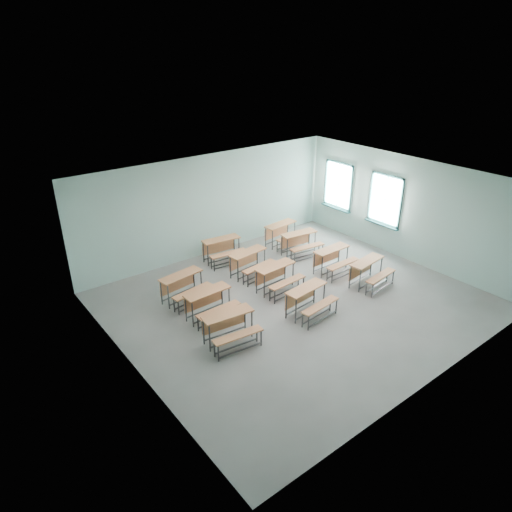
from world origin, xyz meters
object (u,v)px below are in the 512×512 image
at_px(desk_unit_r0c2, 370,269).
at_px(desk_unit_r2c0, 184,284).
at_px(desk_unit_r2c1, 250,260).
at_px(desk_unit_r3c2, 283,231).
at_px(desk_unit_r0c0, 230,325).
at_px(desk_unit_r2c2, 301,241).
at_px(desk_unit_r1c1, 278,275).
at_px(desk_unit_r3c1, 223,247).
at_px(desk_unit_r1c0, 210,301).
at_px(desk_unit_r0c1, 309,297).
at_px(desk_unit_r1c2, 334,257).

height_order(desk_unit_r0c2, desk_unit_r2c0, same).
distance_m(desk_unit_r2c1, desk_unit_r3c2, 2.44).
bearing_deg(desk_unit_r0c0, desk_unit_r2c2, 35.62).
relative_size(desk_unit_r0c0, desk_unit_r1c1, 1.03).
xyz_separation_m(desk_unit_r0c0, desk_unit_r2c2, (4.46, 2.48, 0.00)).
relative_size(desk_unit_r3c1, desk_unit_r3c2, 1.01).
bearing_deg(desk_unit_r2c0, desk_unit_r0c2, -36.25).
relative_size(desk_unit_r0c0, desk_unit_r2c1, 1.00).
relative_size(desk_unit_r1c1, desk_unit_r2c2, 0.96).
xyz_separation_m(desk_unit_r2c1, desk_unit_r3c2, (2.18, 1.09, 0.00)).
height_order(desk_unit_r1c0, desk_unit_r2c0, same).
bearing_deg(desk_unit_r1c1, desk_unit_r0c2, -33.96).
height_order(desk_unit_r1c1, desk_unit_r3c2, same).
height_order(desk_unit_r0c2, desk_unit_r2c1, same).
bearing_deg(desk_unit_r0c1, desk_unit_r0c2, -4.20).
height_order(desk_unit_r0c1, desk_unit_r1c2, same).
bearing_deg(desk_unit_r1c1, desk_unit_r2c1, 88.87).
xyz_separation_m(desk_unit_r2c2, desk_unit_r3c1, (-2.22, 1.12, 0.00)).
xyz_separation_m(desk_unit_r0c1, desk_unit_r1c2, (2.19, 1.23, 0.00)).
relative_size(desk_unit_r0c0, desk_unit_r2c0, 0.99).
bearing_deg(desk_unit_r0c0, desk_unit_r2c1, 51.39).
bearing_deg(desk_unit_r0c2, desk_unit_r2c1, 124.97).
xyz_separation_m(desk_unit_r1c0, desk_unit_r3c1, (2.05, 2.47, 0.00)).
bearing_deg(desk_unit_r3c1, desk_unit_r1c2, -43.50).
bearing_deg(desk_unit_r2c2, desk_unit_r2c1, -168.78).
height_order(desk_unit_r3c1, desk_unit_r3c2, same).
height_order(desk_unit_r0c1, desk_unit_r0c2, same).
xyz_separation_m(desk_unit_r3c1, desk_unit_r3c2, (2.29, -0.17, 0.00)).
height_order(desk_unit_r1c0, desk_unit_r1c2, same).
distance_m(desk_unit_r0c0, desk_unit_r0c2, 4.63).
bearing_deg(desk_unit_r0c2, desk_unit_r3c2, 84.10).
xyz_separation_m(desk_unit_r1c0, desk_unit_r1c2, (4.22, -0.13, 0.00)).
distance_m(desk_unit_r2c2, desk_unit_r3c2, 0.95).
relative_size(desk_unit_r2c0, desk_unit_r3c1, 1.01).
bearing_deg(desk_unit_r0c2, desk_unit_r1c1, 141.97).
xyz_separation_m(desk_unit_r1c1, desk_unit_r2c0, (-2.28, 1.12, 0.00)).
bearing_deg(desk_unit_r3c2, desk_unit_r2c2, -100.25).
bearing_deg(desk_unit_r0c2, desk_unit_r2c2, 86.17).
bearing_deg(desk_unit_r2c2, desk_unit_r1c0, -155.08).
bearing_deg(desk_unit_r0c0, desk_unit_r2c0, 93.62).
height_order(desk_unit_r2c0, desk_unit_r3c2, same).
xyz_separation_m(desk_unit_r0c0, desk_unit_r1c2, (4.42, 1.00, 0.00)).
bearing_deg(desk_unit_r0c1, desk_unit_r2c2, 44.59).
height_order(desk_unit_r2c1, desk_unit_r3c1, same).
height_order(desk_unit_r0c1, desk_unit_r1c0, same).
relative_size(desk_unit_r0c2, desk_unit_r3c2, 1.01).
xyz_separation_m(desk_unit_r0c1, desk_unit_r3c1, (0.01, 3.83, 0.00)).
relative_size(desk_unit_r1c2, desk_unit_r2c2, 0.94).
bearing_deg(desk_unit_r3c1, desk_unit_r0c0, -115.32).
xyz_separation_m(desk_unit_r0c1, desk_unit_r1c1, (0.17, 1.39, 0.00)).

